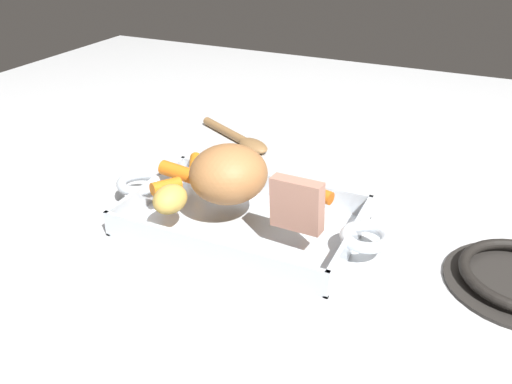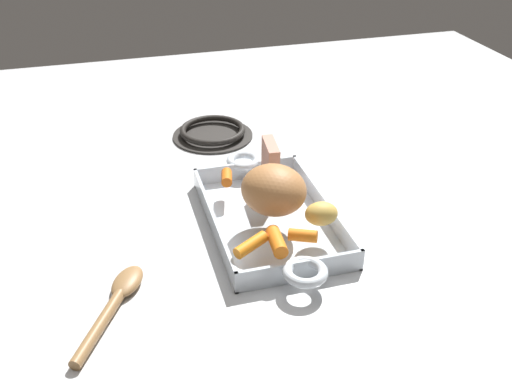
{
  "view_description": "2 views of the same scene",
  "coord_description": "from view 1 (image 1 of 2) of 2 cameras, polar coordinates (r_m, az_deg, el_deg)",
  "views": [
    {
      "loc": [
        0.3,
        -0.6,
        0.42
      ],
      "look_at": [
        0.02,
        0.01,
        0.06
      ],
      "focal_mm": 37.44,
      "sensor_mm": 36.0,
      "label": 1
    },
    {
      "loc": [
        -0.82,
        0.26,
        0.59
      ],
      "look_at": [
        0.01,
        0.02,
        0.06
      ],
      "focal_mm": 40.96,
      "sensor_mm": 36.0,
      "label": 2
    }
  ],
  "objects": [
    {
      "name": "baby_carrot_long",
      "position": [
        0.78,
        6.67,
        -0.21
      ],
      "size": [
        0.05,
        0.03,
        0.02
      ],
      "primitive_type": "cylinder",
      "rotation": [
        1.6,
        0.0,
        1.34
      ],
      "color": "orange",
      "rests_on": "roasting_dish"
    },
    {
      "name": "ground_plane",
      "position": [
        0.79,
        -1.46,
        -3.7
      ],
      "size": [
        1.97,
        1.97,
        0.0
      ],
      "primitive_type": "plane",
      "color": "silver"
    },
    {
      "name": "baby_carrot_northwest",
      "position": [
        0.84,
        -8.25,
        2.1
      ],
      "size": [
        0.07,
        0.03,
        0.03
      ],
      "primitive_type": "cylinder",
      "rotation": [
        1.62,
        0.0,
        1.49
      ],
      "color": "orange",
      "rests_on": "roasting_dish"
    },
    {
      "name": "potato_corner",
      "position": [
        0.75,
        -9.16,
        -0.76
      ],
      "size": [
        0.05,
        0.06,
        0.04
      ],
      "primitive_type": "ellipsoid",
      "rotation": [
        0.0,
        0.0,
        4.64
      ],
      "color": "gold",
      "rests_on": "roasting_dish"
    },
    {
      "name": "serving_spoon",
      "position": [
        1.06,
        -1.61,
        5.66
      ],
      "size": [
        0.2,
        0.12,
        0.02
      ],
      "rotation": [
        0.0,
        0.0,
        5.79
      ],
      "color": "olive",
      "rests_on": "ground_plane"
    },
    {
      "name": "roasting_dish",
      "position": [
        0.78,
        -1.48,
        -2.88
      ],
      "size": [
        0.43,
        0.21,
        0.04
      ],
      "color": "silver",
      "rests_on": "ground_plane"
    },
    {
      "name": "pork_roast",
      "position": [
        0.76,
        -2.83,
        2.04
      ],
      "size": [
        0.15,
        0.15,
        0.08
      ],
      "primitive_type": "ellipsoid",
      "rotation": [
        0.0,
        0.0,
        0.76
      ],
      "color": "#AC7241",
      "rests_on": "roasting_dish"
    },
    {
      "name": "baby_carrot_northeast",
      "position": [
        0.8,
        -9.59,
        0.61
      ],
      "size": [
        0.04,
        0.05,
        0.02
      ],
      "primitive_type": "cylinder",
      "rotation": [
        1.51,
        0.0,
        5.77
      ],
      "color": "orange",
      "rests_on": "roasting_dish"
    },
    {
      "name": "baby_carrot_center_left",
      "position": [
        0.87,
        -6.53,
        2.98
      ],
      "size": [
        0.05,
        0.06,
        0.02
      ],
      "primitive_type": "cylinder",
      "rotation": [
        1.63,
        0.0,
        3.65
      ],
      "color": "orange",
      "rests_on": "roasting_dish"
    },
    {
      "name": "roast_slice_outer",
      "position": [
        0.7,
        4.39,
        -1.35
      ],
      "size": [
        0.07,
        0.03,
        0.07
      ],
      "primitive_type": "cube",
      "rotation": [
        -0.04,
        0.0,
        1.48
      ],
      "color": "tan",
      "rests_on": "roasting_dish"
    }
  ]
}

